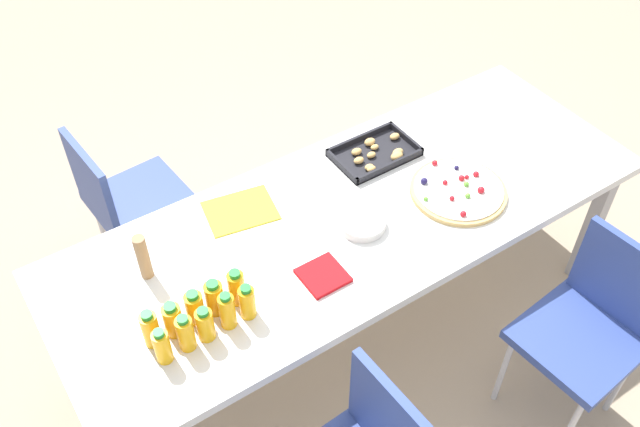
# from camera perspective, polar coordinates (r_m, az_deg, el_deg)

# --- Properties ---
(ground_plane) EXTENTS (12.00, 12.00, 0.00)m
(ground_plane) POSITION_cam_1_polar(r_m,az_deg,el_deg) (3.18, 2.39, -9.21)
(ground_plane) COLOR tan
(party_table) EXTENTS (2.32, 0.85, 0.73)m
(party_table) POSITION_cam_1_polar(r_m,az_deg,el_deg) (2.67, 2.81, -0.88)
(party_table) COLOR silver
(party_table) RESTS_ON ground_plane
(chair_near_right) EXTENTS (0.43, 0.43, 0.83)m
(chair_near_right) POSITION_cam_1_polar(r_m,az_deg,el_deg) (2.76, 21.48, -8.33)
(chair_near_right) COLOR #33478C
(chair_near_right) RESTS_ON ground_plane
(chair_far_left) EXTENTS (0.43, 0.43, 0.83)m
(chair_far_left) POSITION_cam_1_polar(r_m,az_deg,el_deg) (3.12, -15.73, 1.17)
(chair_far_left) COLOR #33478C
(chair_far_left) RESTS_ON ground_plane
(juice_bottle_0) EXTENTS (0.05, 0.05, 0.14)m
(juice_bottle_0) POSITION_cam_1_polar(r_m,az_deg,el_deg) (2.22, -12.81, -10.57)
(juice_bottle_0) COLOR #FAAD14
(juice_bottle_0) RESTS_ON party_table
(juice_bottle_1) EXTENTS (0.05, 0.05, 0.15)m
(juice_bottle_1) POSITION_cam_1_polar(r_m,az_deg,el_deg) (2.23, -10.96, -9.60)
(juice_bottle_1) COLOR #F9AC14
(juice_bottle_1) RESTS_ON party_table
(juice_bottle_2) EXTENTS (0.06, 0.06, 0.14)m
(juice_bottle_2) POSITION_cam_1_polar(r_m,az_deg,el_deg) (2.24, -9.40, -8.95)
(juice_bottle_2) COLOR #F9AF14
(juice_bottle_2) RESTS_ON party_table
(juice_bottle_3) EXTENTS (0.05, 0.05, 0.15)m
(juice_bottle_3) POSITION_cam_1_polar(r_m,az_deg,el_deg) (2.26, -7.62, -7.91)
(juice_bottle_3) COLOR #FAAC14
(juice_bottle_3) RESTS_ON party_table
(juice_bottle_4) EXTENTS (0.05, 0.05, 0.14)m
(juice_bottle_4) POSITION_cam_1_polar(r_m,az_deg,el_deg) (2.28, -5.99, -7.22)
(juice_bottle_4) COLOR #FBAF14
(juice_bottle_4) RESTS_ON party_table
(juice_bottle_5) EXTENTS (0.06, 0.06, 0.15)m
(juice_bottle_5) POSITION_cam_1_polar(r_m,az_deg,el_deg) (2.26, -13.72, -9.18)
(juice_bottle_5) COLOR #F8AD14
(juice_bottle_5) RESTS_ON party_table
(juice_bottle_6) EXTENTS (0.06, 0.06, 0.14)m
(juice_bottle_6) POSITION_cam_1_polar(r_m,az_deg,el_deg) (2.27, -11.96, -8.52)
(juice_bottle_6) COLOR #F8AF14
(juice_bottle_6) RESTS_ON party_table
(juice_bottle_7) EXTENTS (0.06, 0.06, 0.14)m
(juice_bottle_7) POSITION_cam_1_polar(r_m,az_deg,el_deg) (2.29, -10.23, -7.61)
(juice_bottle_7) COLOR #FAAF14
(juice_bottle_7) RESTS_ON party_table
(juice_bottle_8) EXTENTS (0.06, 0.06, 0.14)m
(juice_bottle_8) POSITION_cam_1_polar(r_m,az_deg,el_deg) (2.30, -8.65, -6.84)
(juice_bottle_8) COLOR #F9AE14
(juice_bottle_8) RESTS_ON party_table
(juice_bottle_9) EXTENTS (0.06, 0.06, 0.14)m
(juice_bottle_9) POSITION_cam_1_polar(r_m,az_deg,el_deg) (2.31, -6.87, -6.04)
(juice_bottle_9) COLOR #FAAB14
(juice_bottle_9) RESTS_ON party_table
(fruit_pizza) EXTENTS (0.38, 0.38, 0.05)m
(fruit_pizza) POSITION_cam_1_polar(r_m,az_deg,el_deg) (2.75, 11.27, 1.87)
(fruit_pizza) COLOR tan
(fruit_pizza) RESTS_ON party_table
(snack_tray) EXTENTS (0.34, 0.22, 0.04)m
(snack_tray) POSITION_cam_1_polar(r_m,az_deg,el_deg) (2.87, 4.58, 4.93)
(snack_tray) COLOR black
(snack_tray) RESTS_ON party_table
(plate_stack) EXTENTS (0.18, 0.18, 0.03)m
(plate_stack) POSITION_cam_1_polar(r_m,az_deg,el_deg) (2.57, 3.48, -0.77)
(plate_stack) COLOR silver
(plate_stack) RESTS_ON party_table
(napkin_stack) EXTENTS (0.15, 0.15, 0.02)m
(napkin_stack) POSITION_cam_1_polar(r_m,az_deg,el_deg) (2.41, 0.24, -5.10)
(napkin_stack) COLOR red
(napkin_stack) RESTS_ON party_table
(cardboard_tube) EXTENTS (0.04, 0.04, 0.19)m
(cardboard_tube) POSITION_cam_1_polar(r_m,az_deg,el_deg) (2.42, -14.31, -3.48)
(cardboard_tube) COLOR #9E7A56
(cardboard_tube) RESTS_ON party_table
(paper_folder) EXTENTS (0.29, 0.25, 0.01)m
(paper_folder) POSITION_cam_1_polar(r_m,az_deg,el_deg) (2.65, -6.55, 0.24)
(paper_folder) COLOR yellow
(paper_folder) RESTS_ON party_table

